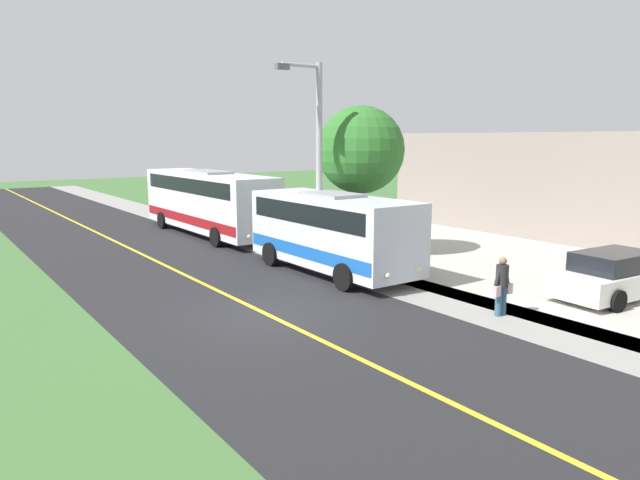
{
  "coord_description": "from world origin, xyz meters",
  "views": [
    {
      "loc": [
        7.74,
        13.38,
        4.8
      ],
      "look_at": [
        -3.5,
        -2.32,
        1.4
      ],
      "focal_mm": 32.38,
      "sensor_mm": 36.0,
      "label": 1
    }
  ],
  "objects_px": {
    "shuttle_bus_front": "(332,229)",
    "street_light_pole": "(316,155)",
    "transit_bus_rear": "(208,200)",
    "parked_car_near": "(616,276)",
    "pedestrian_with_bags": "(502,285)",
    "tree_curbside": "(361,151)"
  },
  "relations": [
    {
      "from": "transit_bus_rear",
      "to": "street_light_pole",
      "type": "bearing_deg",
      "value": 92.51
    },
    {
      "from": "transit_bus_rear",
      "to": "tree_curbside",
      "type": "relative_size",
      "value": 1.77
    },
    {
      "from": "street_light_pole",
      "to": "shuttle_bus_front",
      "type": "bearing_deg",
      "value": 76.27
    },
    {
      "from": "pedestrian_with_bags",
      "to": "street_light_pole",
      "type": "xyz_separation_m",
      "value": [
        0.32,
        -8.32,
        3.3
      ]
    },
    {
      "from": "pedestrian_with_bags",
      "to": "parked_car_near",
      "type": "xyz_separation_m",
      "value": [
        -4.3,
        0.9,
        -0.19
      ]
    },
    {
      "from": "transit_bus_rear",
      "to": "tree_curbside",
      "type": "distance_m",
      "value": 9.3
    },
    {
      "from": "shuttle_bus_front",
      "to": "tree_curbside",
      "type": "distance_m",
      "value": 4.42
    },
    {
      "from": "street_light_pole",
      "to": "tree_curbside",
      "type": "relative_size",
      "value": 1.23
    },
    {
      "from": "pedestrian_with_bags",
      "to": "parked_car_near",
      "type": "height_order",
      "value": "pedestrian_with_bags"
    },
    {
      "from": "street_light_pole",
      "to": "transit_bus_rear",
      "type": "bearing_deg",
      "value": -87.49
    },
    {
      "from": "transit_bus_rear",
      "to": "parked_car_near",
      "type": "relative_size",
      "value": 2.4
    },
    {
      "from": "pedestrian_with_bags",
      "to": "parked_car_near",
      "type": "bearing_deg",
      "value": 168.19
    },
    {
      "from": "shuttle_bus_front",
      "to": "street_light_pole",
      "type": "xyz_separation_m",
      "value": [
        -0.36,
        -1.48,
        2.58
      ]
    },
    {
      "from": "shuttle_bus_front",
      "to": "tree_curbside",
      "type": "xyz_separation_m",
      "value": [
        -2.89,
        -1.93,
        2.73
      ]
    },
    {
      "from": "shuttle_bus_front",
      "to": "street_light_pole",
      "type": "height_order",
      "value": "street_light_pole"
    },
    {
      "from": "street_light_pole",
      "to": "parked_car_near",
      "type": "bearing_deg",
      "value": 116.63
    },
    {
      "from": "parked_car_near",
      "to": "transit_bus_rear",
      "type": "bearing_deg",
      "value": -74.55
    },
    {
      "from": "transit_bus_rear",
      "to": "parked_car_near",
      "type": "xyz_separation_m",
      "value": [
        -5.01,
        18.12,
        -1.08
      ]
    },
    {
      "from": "pedestrian_with_bags",
      "to": "tree_curbside",
      "type": "height_order",
      "value": "tree_curbside"
    },
    {
      "from": "tree_curbside",
      "to": "street_light_pole",
      "type": "bearing_deg",
      "value": 10.16
    },
    {
      "from": "street_light_pole",
      "to": "tree_curbside",
      "type": "xyz_separation_m",
      "value": [
        -2.53,
        -0.45,
        0.15
      ]
    },
    {
      "from": "transit_bus_rear",
      "to": "parked_car_near",
      "type": "distance_m",
      "value": 18.83
    }
  ]
}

